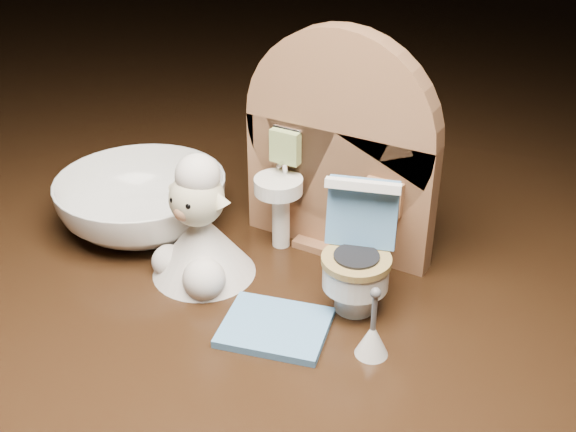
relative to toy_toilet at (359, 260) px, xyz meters
name	(u,v)px	position (x,y,z in m)	size (l,w,h in m)	color
backdrop_panel	(338,158)	(-0.04, 0.05, 0.04)	(0.13, 0.05, 0.15)	#92613F
toy_toilet	(359,260)	(0.00, 0.00, 0.00)	(0.05, 0.06, 0.08)	white
bath_mat	(275,327)	(-0.03, -0.05, -0.03)	(0.06, 0.05, 0.00)	#578FC6
toilet_brush	(372,337)	(0.03, -0.04, -0.02)	(0.02, 0.02, 0.04)	white
plush_lamb	(200,235)	(-0.10, -0.02, 0.00)	(0.07, 0.07, 0.09)	silver
ceramic_bowl	(142,203)	(-0.17, 0.01, -0.01)	(0.12, 0.12, 0.04)	white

